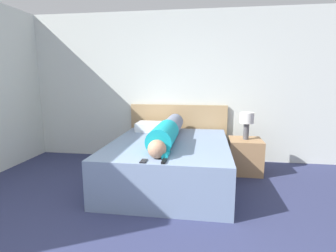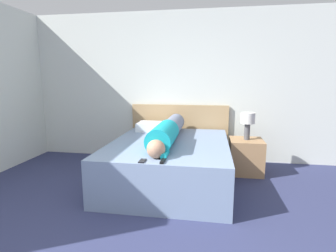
{
  "view_description": "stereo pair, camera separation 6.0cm",
  "coord_description": "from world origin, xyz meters",
  "px_view_note": "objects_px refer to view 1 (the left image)",
  "views": [
    {
      "loc": [
        0.74,
        -1.42,
        1.45
      ],
      "look_at": [
        0.24,
        1.95,
        0.83
      ],
      "focal_mm": 28.0,
      "sensor_mm": 36.0,
      "label": 1
    },
    {
      "loc": [
        0.8,
        -1.41,
        1.45
      ],
      "look_at": [
        0.24,
        1.95,
        0.83
      ],
      "focal_mm": 28.0,
      "sensor_mm": 36.0,
      "label": 2
    }
  ],
  "objects_px": {
    "nightstand": "(245,156)",
    "tv_remote": "(164,161)",
    "cell_phone": "(144,161)",
    "bed": "(170,162)",
    "person_lying": "(167,132)",
    "pillow_near_headboard": "(153,127)",
    "table_lamp": "(247,121)"
  },
  "relations": [
    {
      "from": "nightstand",
      "to": "tv_remote",
      "type": "height_order",
      "value": "tv_remote"
    },
    {
      "from": "tv_remote",
      "to": "cell_phone",
      "type": "bearing_deg",
      "value": -176.38
    },
    {
      "from": "tv_remote",
      "to": "cell_phone",
      "type": "height_order",
      "value": "tv_remote"
    },
    {
      "from": "bed",
      "to": "nightstand",
      "type": "bearing_deg",
      "value": 26.15
    },
    {
      "from": "person_lying",
      "to": "pillow_near_headboard",
      "type": "height_order",
      "value": "person_lying"
    },
    {
      "from": "nightstand",
      "to": "table_lamp",
      "type": "height_order",
      "value": "table_lamp"
    },
    {
      "from": "table_lamp",
      "to": "bed",
      "type": "bearing_deg",
      "value": -153.85
    },
    {
      "from": "nightstand",
      "to": "cell_phone",
      "type": "relative_size",
      "value": 4.07
    },
    {
      "from": "bed",
      "to": "table_lamp",
      "type": "bearing_deg",
      "value": 26.15
    },
    {
      "from": "person_lying",
      "to": "tv_remote",
      "type": "xyz_separation_m",
      "value": [
        0.1,
        -0.91,
        -0.13
      ]
    },
    {
      "from": "pillow_near_headboard",
      "to": "cell_phone",
      "type": "distance_m",
      "value": 1.67
    },
    {
      "from": "person_lying",
      "to": "cell_phone",
      "type": "bearing_deg",
      "value": -97.37
    },
    {
      "from": "tv_remote",
      "to": "pillow_near_headboard",
      "type": "bearing_deg",
      "value": 105.72
    },
    {
      "from": "bed",
      "to": "tv_remote",
      "type": "height_order",
      "value": "tv_remote"
    },
    {
      "from": "pillow_near_headboard",
      "to": "bed",
      "type": "bearing_deg",
      "value": -61.69
    },
    {
      "from": "cell_phone",
      "to": "person_lying",
      "type": "bearing_deg",
      "value": 82.63
    },
    {
      "from": "nightstand",
      "to": "table_lamp",
      "type": "distance_m",
      "value": 0.56
    },
    {
      "from": "nightstand",
      "to": "table_lamp",
      "type": "xyz_separation_m",
      "value": [
        0.0,
        0.0,
        0.56
      ]
    },
    {
      "from": "table_lamp",
      "to": "person_lying",
      "type": "bearing_deg",
      "value": -154.27
    },
    {
      "from": "bed",
      "to": "nightstand",
      "type": "relative_size",
      "value": 3.82
    },
    {
      "from": "tv_remote",
      "to": "nightstand",
      "type": "bearing_deg",
      "value": 54.44
    },
    {
      "from": "pillow_near_headboard",
      "to": "tv_remote",
      "type": "relative_size",
      "value": 3.56
    },
    {
      "from": "person_lying",
      "to": "tv_remote",
      "type": "bearing_deg",
      "value": -83.79
    },
    {
      "from": "person_lying",
      "to": "cell_phone",
      "type": "relative_size",
      "value": 14.0
    },
    {
      "from": "cell_phone",
      "to": "bed",
      "type": "bearing_deg",
      "value": 80.88
    },
    {
      "from": "table_lamp",
      "to": "nightstand",
      "type": "bearing_deg",
      "value": 0.0
    },
    {
      "from": "bed",
      "to": "pillow_near_headboard",
      "type": "relative_size",
      "value": 3.79
    },
    {
      "from": "bed",
      "to": "person_lying",
      "type": "distance_m",
      "value": 0.43
    },
    {
      "from": "nightstand",
      "to": "pillow_near_headboard",
      "type": "relative_size",
      "value": 0.99
    },
    {
      "from": "table_lamp",
      "to": "tv_remote",
      "type": "xyz_separation_m",
      "value": [
        -1.04,
        -1.45,
        -0.23
      ]
    },
    {
      "from": "bed",
      "to": "tv_remote",
      "type": "xyz_separation_m",
      "value": [
        0.07,
        -0.91,
        0.3
      ]
    },
    {
      "from": "bed",
      "to": "tv_remote",
      "type": "bearing_deg",
      "value": -85.64
    }
  ]
}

